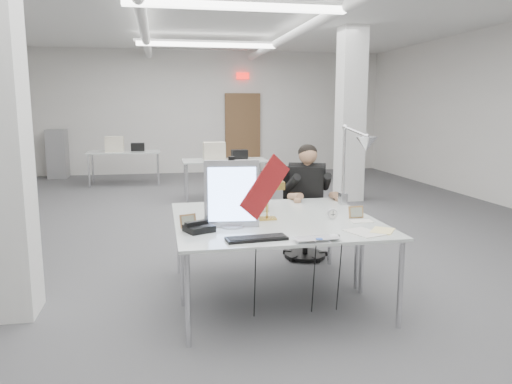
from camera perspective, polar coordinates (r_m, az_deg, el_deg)
The scene contains 23 objects.
room_shell at distance 6.60m, azimuth -1.87°, elevation 9.18°, with size 10.04×14.04×3.24m.
desk_main at distance 4.14m, azimuth 3.49°, elevation -4.54°, with size 1.80×0.90×0.03m, color silver.
desk_second at distance 4.99m, azimuth 0.92°, elevation -2.03°, with size 1.80×0.90×0.03m, color silver.
bg_desk_a at distance 9.51m, azimuth -3.59°, elevation 3.61°, with size 1.60×0.80×0.03m, color silver.
bg_desk_b at distance 11.65m, azimuth -14.83°, elevation 4.44°, with size 1.60×0.80×0.03m, color silver.
filing_cabinet at distance 13.32m, azimuth -21.73°, elevation 4.09°, with size 0.45×0.55×1.20m, color gray.
office_chair at distance 5.82m, azimuth 5.70°, elevation -1.93°, with size 0.58×0.58×1.17m, color black, non-canonical shape.
seated_person at distance 5.72m, azimuth 5.90°, elevation 1.05°, with size 0.53×0.66×0.99m, color black, non-canonical shape.
monitor at distance 4.18m, azimuth -2.80°, elevation -0.22°, with size 0.46×0.05×0.57m, color #A7A7AB.
pennant at distance 4.18m, azimuth 1.05°, elevation 0.59°, with size 0.53×0.01×0.22m, color maroon.
keyboard at distance 3.83m, azimuth 0.06°, elevation -5.33°, with size 0.47×0.16×0.02m, color black.
laptop at distance 3.78m, azimuth 7.25°, elevation -5.57°, with size 0.36×0.23×0.03m, color #B1B1B6.
mouse at distance 3.93m, azimuth 8.96°, elevation -4.97°, with size 0.09×0.06×0.04m, color #B1B2B6.
bankers_lamp at distance 4.48m, azimuth 1.27°, elevation -0.98°, with size 0.30×0.12×0.35m, color gold, non-canonical shape.
desk_phone at distance 4.10m, azimuth -6.53°, elevation -4.16°, with size 0.21×0.19×0.05m, color black.
picture_frame_left at distance 4.25m, azimuth -7.78°, elevation -3.27°, with size 0.14×0.01×0.11m, color #9F7044.
picture_frame_right at distance 4.65m, azimuth 11.35°, elevation -2.25°, with size 0.14×0.01×0.11m, color #AC7C4A.
desk_clock at distance 4.57m, azimuth 8.72°, elevation -2.46°, with size 0.09×0.09×0.03m, color silver.
paper_stack_a at distance 4.13m, azimuth 12.23°, elevation -4.54°, with size 0.21×0.30×0.01m, color silver.
paper_stack_b at distance 4.22m, azimuth 14.26°, elevation -4.30°, with size 0.17×0.23×0.01m, color #ECD88D.
paper_stack_c at distance 4.53m, azimuth 11.95°, elevation -3.28°, with size 0.19×0.13×0.01m, color silver.
beige_monitor at distance 4.90m, azimuth -0.88°, elevation -0.17°, with size 0.34×0.32×0.32m, color beige.
architect_lamp at distance 4.98m, azimuth 11.03°, elevation 2.65°, with size 0.22×0.63×0.81m, color silver, non-canonical shape.
Camera 1 is at (-1.00, -6.38, 1.77)m, focal length 35.00 mm.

